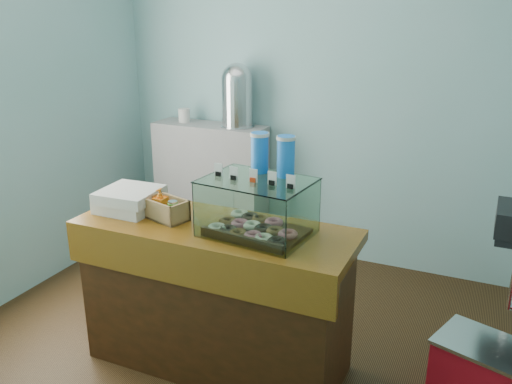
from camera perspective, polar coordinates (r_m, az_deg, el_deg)
The scene contains 9 objects.
ground at distance 3.66m, azimuth -2.09°, elevation -15.29°, with size 3.50×3.50×0.00m, color black.
room_shell at distance 3.05m, azimuth -1.97°, elevation 12.23°, with size 3.54×3.04×2.82m.
counter at distance 3.23m, azimuth -4.23°, elevation -10.84°, with size 1.60×0.60×0.90m.
back_shelf at distance 4.86m, azimuth -4.75°, elevation 0.74°, with size 1.00×0.32×1.10m, color gray.
display_case at distance 2.89m, azimuth 0.35°, elevation -1.25°, with size 0.60×0.46×0.52m.
condiment_crate at distance 3.15m, azimuth -9.50°, elevation -1.72°, with size 0.28×0.21×0.17m.
pastry_boxes at distance 3.33m, azimuth -13.13°, elevation -0.77°, with size 0.35×0.35×0.13m.
coffee_urn at distance 4.56m, azimuth -1.99°, elevation 10.30°, with size 0.29×0.29×0.53m.
red_cooler at distance 3.27m, azimuth 22.43°, elevation -17.37°, with size 0.54×0.48×0.40m.
Camera 1 is at (1.37, -2.71, 2.06)m, focal length 38.00 mm.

